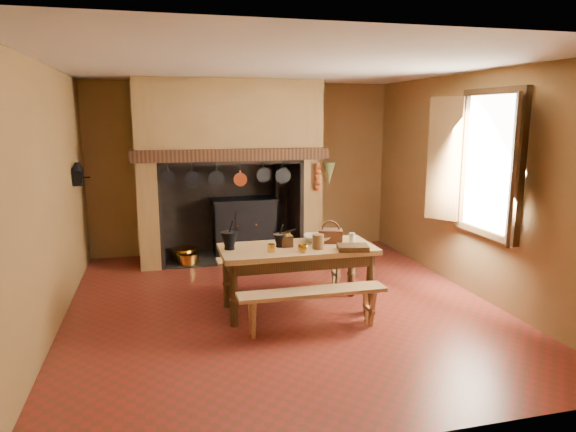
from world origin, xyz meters
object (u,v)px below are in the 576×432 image
at_px(iron_range, 245,225).
at_px(wicker_basket, 330,235).
at_px(bench_front, 312,300).
at_px(mixing_bowl, 318,238).
at_px(work_table, 297,257).
at_px(coffee_grinder, 286,240).

distance_m(iron_range, wicker_basket, 2.62).
distance_m(iron_range, bench_front, 3.24).
relative_size(bench_front, mixing_bowl, 4.75).
distance_m(work_table, bench_front, 0.69).
height_order(work_table, coffee_grinder, coffee_grinder).
distance_m(work_table, mixing_bowl, 0.38).
xyz_separation_m(iron_range, work_table, (0.18, -2.62, 0.17)).
distance_m(bench_front, mixing_bowl, 0.96).
height_order(coffee_grinder, wicker_basket, wicker_basket).
relative_size(iron_range, wicker_basket, 4.95).
relative_size(work_table, bench_front, 1.11).
distance_m(bench_front, coffee_grinder, 0.83).
bearing_deg(iron_range, coffee_grinder, -88.60).
distance_m(mixing_bowl, wicker_basket, 0.16).
bearing_deg(mixing_bowl, work_table, -150.81).
bearing_deg(mixing_bowl, wicker_basket, -23.18).
height_order(iron_range, coffee_grinder, iron_range).
height_order(bench_front, coffee_grinder, coffee_grinder).
xyz_separation_m(mixing_bowl, wicker_basket, (0.14, -0.06, 0.05)).
bearing_deg(bench_front, mixing_bowl, 69.05).
xyz_separation_m(work_table, bench_front, (-0.00, -0.61, -0.31)).
bearing_deg(mixing_bowl, bench_front, -110.95).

